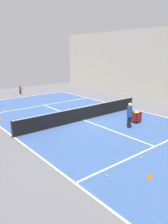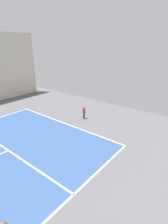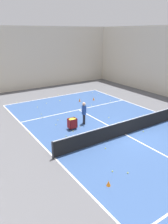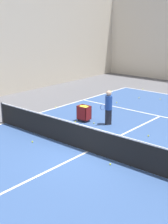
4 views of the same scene
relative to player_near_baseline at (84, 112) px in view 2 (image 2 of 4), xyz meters
The scene contains 9 objects.
line_baseline_near 2.06m from the player_near_baseline, 71.62° to the left, with size 11.24×0.10×0.00m, color white.
line_service_near 7.08m from the player_near_baseline, 84.99° to the left, with size 11.24×0.10×0.00m, color white.
player_near_baseline is the anchor object (origin of this frame).
training_cone_2 10.49m from the player_near_baseline, 112.02° to the left, with size 0.21×0.21×0.28m, color orange.
tennis_ball_0 6.80m from the player_near_baseline, 87.10° to the left, with size 0.07×0.07×0.07m, color yellow.
tennis_ball_15 5.52m from the player_near_baseline, 127.11° to the left, with size 0.07×0.07×0.07m, color yellow.
tennis_ball_18 1.95m from the player_near_baseline, 131.53° to the left, with size 0.07×0.07×0.07m, color yellow.
tennis_ball_21 7.04m from the player_near_baseline, 61.60° to the left, with size 0.07×0.07×0.07m, color yellow.
tennis_ball_32 5.04m from the player_near_baseline, 132.57° to the left, with size 0.07×0.07×0.07m, color yellow.
Camera 2 is at (-9.72, -1.93, 6.41)m, focal length 28.00 mm.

